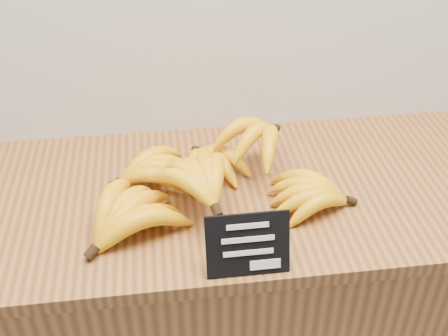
% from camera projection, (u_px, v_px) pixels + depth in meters
% --- Properties ---
extents(counter, '(1.36, 0.50, 0.90)m').
position_uv_depth(counter, '(221.00, 334.00, 1.47)').
color(counter, '#9E6333').
rests_on(counter, ground).
extents(counter_top, '(1.36, 0.54, 0.03)m').
position_uv_depth(counter_top, '(221.00, 194.00, 1.20)').
color(counter_top, brown).
rests_on(counter_top, counter).
extents(chalkboard_sign, '(0.15, 0.04, 0.11)m').
position_uv_depth(chalkboard_sign, '(248.00, 245.00, 0.97)').
color(chalkboard_sign, black).
rests_on(chalkboard_sign, counter_top).
extents(banana_pile, '(0.57, 0.34, 0.12)m').
position_uv_depth(banana_pile, '(202.00, 177.00, 1.14)').
color(banana_pile, '#E8AC09').
rests_on(banana_pile, counter_top).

